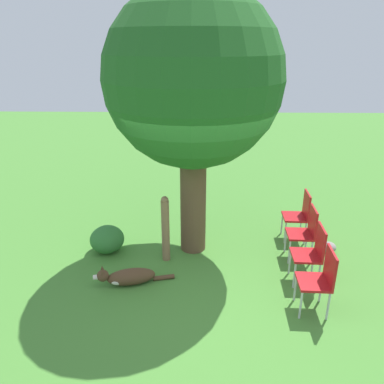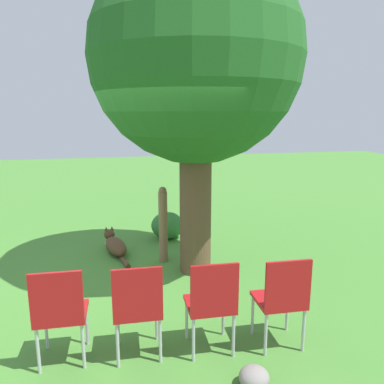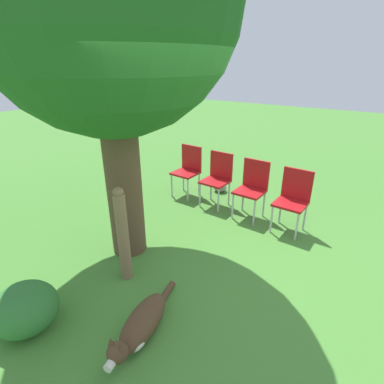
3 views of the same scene
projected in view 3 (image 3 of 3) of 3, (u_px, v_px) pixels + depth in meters
ground_plane at (202, 265)px, 3.81m from camera, size 30.00×30.00×0.00m
oak_tree at (106, 2)px, 2.97m from camera, size 2.77×2.77×4.34m
dog at (140, 326)px, 2.78m from camera, size 1.22×0.45×0.35m
fence_post at (123, 234)px, 3.36m from camera, size 0.13×0.13×1.17m
red_chair_0 at (293, 197)px, 4.41m from camera, size 0.44×0.46×0.94m
red_chair_1 at (252, 185)px, 4.81m from camera, size 0.44×0.46×0.94m
red_chair_2 at (218, 176)px, 5.21m from camera, size 0.44×0.46×0.94m
red_chair_3 at (188, 167)px, 5.61m from camera, size 0.44×0.46×0.94m
garden_rock at (220, 187)px, 5.90m from camera, size 0.25×0.26×0.18m
low_shrub at (25, 308)px, 2.82m from camera, size 0.60×0.60×0.48m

